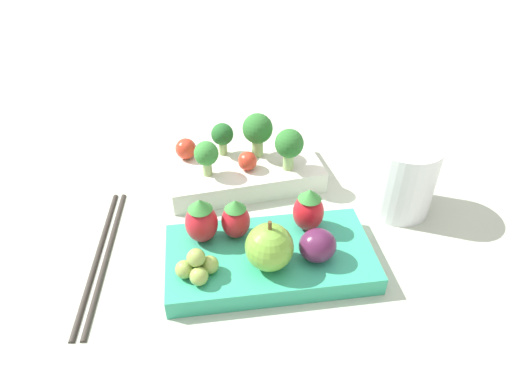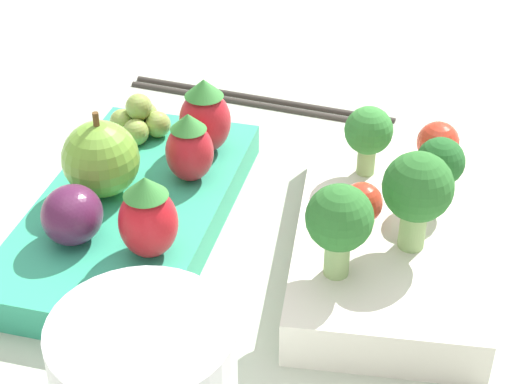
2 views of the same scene
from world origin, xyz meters
name	(u,v)px [view 2 (image 2 of 2)]	position (x,y,z in m)	size (l,w,h in m)	color
ground_plane	(259,238)	(0.00, 0.00, 0.00)	(4.00, 4.00, 0.00)	#ADB7A3
bento_box_savoury	(388,239)	(0.01, 0.08, 0.01)	(0.19, 0.10, 0.03)	silver
bento_box_fruit	(131,215)	(0.00, -0.08, 0.01)	(0.22, 0.13, 0.02)	#33A87F
broccoli_floret_0	(368,133)	(-0.04, 0.06, 0.06)	(0.03, 0.03, 0.04)	#93B770
broccoli_floret_1	(339,221)	(0.06, 0.05, 0.06)	(0.04, 0.04, 0.05)	#93B770
broccoli_floret_2	(440,164)	(-0.01, 0.10, 0.05)	(0.03, 0.03, 0.04)	#93B770
broccoli_floret_3	(418,190)	(0.03, 0.09, 0.06)	(0.04, 0.04, 0.06)	#93B770
cherry_tomato_0	(438,143)	(-0.06, 0.10, 0.04)	(0.03, 0.03, 0.03)	red
cherry_tomato_1	(362,203)	(0.01, 0.06, 0.04)	(0.02, 0.02, 0.02)	red
apple	(101,159)	(-0.01, -0.10, 0.04)	(0.05, 0.05, 0.05)	#70A838
strawberry_0	(148,218)	(0.05, -0.05, 0.05)	(0.03, 0.03, 0.05)	red
strawberry_1	(205,117)	(-0.06, -0.04, 0.05)	(0.03, 0.03, 0.05)	red
strawberry_2	(189,148)	(-0.03, -0.05, 0.04)	(0.03, 0.03, 0.05)	red
plum	(72,215)	(0.04, -0.10, 0.04)	(0.04, 0.03, 0.03)	#511E42
grape_cluster	(140,120)	(-0.08, -0.09, 0.03)	(0.04, 0.04, 0.03)	#8EA84C
chopsticks_pair	(259,99)	(-0.17, -0.02, 0.00)	(0.05, 0.21, 0.01)	#332D28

